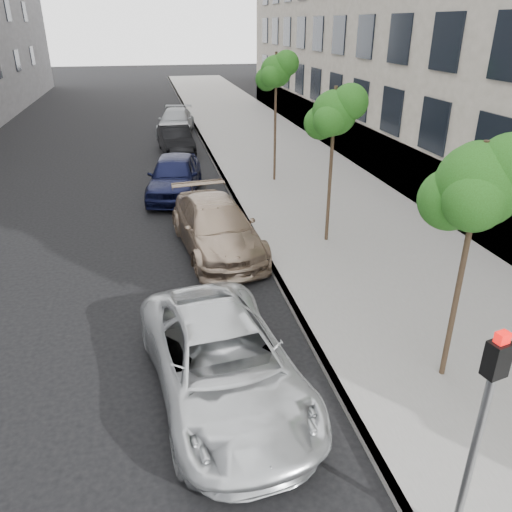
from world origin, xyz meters
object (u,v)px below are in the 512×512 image
object	(u,v)px
tree_far	(277,72)
suv	(216,227)
tree_near	(480,185)
tree_mid	(335,113)
minivan	(223,363)
sedan_blue	(175,176)
signal_pole	(482,419)
sedan_black	(176,140)
sedan_rear	(176,122)

from	to	relation	value
tree_far	suv	world-z (taller)	tree_far
tree_near	tree_mid	bearing A→B (deg)	90.00
tree_near	tree_mid	size ratio (longest dim) A/B	0.99
tree_mid	minivan	xyz separation A→B (m)	(-4.10, -6.08, -3.16)
tree_mid	sedan_blue	size ratio (longest dim) A/B	0.98
signal_pole	sedan_black	xyz separation A→B (m)	(-2.05, 22.10, -1.39)
tree_mid	minivan	bearing A→B (deg)	-123.97
tree_near	sedan_rear	world-z (taller)	tree_near
tree_near	sedan_blue	bearing A→B (deg)	108.97
signal_pole	sedan_rear	xyz separation A→B (m)	(-1.69, 27.19, -1.37)
tree_far	suv	distance (m)	7.97
sedan_blue	sedan_black	xyz separation A→B (m)	(0.49, 6.96, -0.10)
suv	sedan_rear	xyz separation A→B (m)	(0.00, 17.46, -0.03)
suv	sedan_black	xyz separation A→B (m)	(-0.36, 12.37, -0.04)
tree_near	minivan	bearing A→B (deg)	174.12
signal_pole	sedan_black	bearing A→B (deg)	82.68
tree_near	sedan_blue	xyz separation A→B (m)	(-4.18, 12.16, -3.01)
sedan_rear	sedan_black	bearing A→B (deg)	-84.95
tree_near	tree_mid	distance (m)	6.50
tree_mid	sedan_black	bearing A→B (deg)	106.28
minivan	sedan_rear	size ratio (longest dim) A/B	1.05
tree_far	signal_pole	size ratio (longest dim) A/B	1.63
tree_near	suv	size ratio (longest dim) A/B	0.89
suv	signal_pole	bearing A→B (deg)	-86.30
sedan_black	signal_pole	bearing A→B (deg)	-89.07
sedan_blue	sedan_rear	distance (m)	12.08
tree_far	sedan_black	world-z (taller)	tree_far
tree_far	sedan_rear	xyz separation A→B (m)	(-3.33, 11.21, -3.69)
minivan	sedan_blue	distance (m)	11.73
suv	minivan	bearing A→B (deg)	-103.06
minivan	sedan_black	bearing A→B (deg)	81.71
sedan_blue	signal_pole	bearing A→B (deg)	-70.52
minivan	sedan_blue	world-z (taller)	sedan_blue
tree_mid	signal_pole	distance (m)	9.79
tree_far	sedan_blue	bearing A→B (deg)	-168.57
sedan_rear	tree_near	bearing A→B (deg)	-73.09
signal_pole	tree_mid	bearing A→B (deg)	67.59
minivan	sedan_rear	world-z (taller)	minivan
tree_far	signal_pole	distance (m)	16.24
tree_near	suv	distance (m)	8.12
tree_near	tree_far	world-z (taller)	tree_far
signal_pole	suv	distance (m)	9.97
sedan_black	sedan_rear	xyz separation A→B (m)	(0.36, 5.09, 0.01)
suv	sedan_black	size ratio (longest dim) A/B	1.21
tree_mid	tree_far	distance (m)	6.52
tree_mid	signal_pole	world-z (taller)	tree_mid
tree_near	minivan	distance (m)	5.15
suv	sedan_rear	size ratio (longest dim) A/B	1.04
tree_near	signal_pole	xyz separation A→B (m)	(-1.64, -2.99, -1.72)
minivan	sedan_rear	bearing A→B (deg)	81.11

